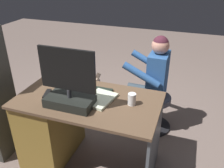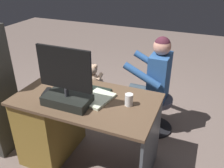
{
  "view_description": "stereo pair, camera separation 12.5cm",
  "coord_description": "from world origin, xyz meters",
  "px_view_note": "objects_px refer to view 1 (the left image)",
  "views": [
    {
      "loc": [
        -0.81,
        2.08,
        1.86
      ],
      "look_at": [
        -0.09,
        0.01,
        0.72
      ],
      "focal_mm": 38.49,
      "sensor_mm": 36.0,
      "label": 1
    },
    {
      "loc": [
        -0.93,
        2.03,
        1.86
      ],
      "look_at": [
        -0.09,
        0.01,
        0.72
      ],
      "focal_mm": 38.49,
      "sensor_mm": 36.0,
      "label": 2
    }
  ],
  "objects_px": {
    "visitor_chair": "(154,109)",
    "person": "(150,77)",
    "monitor": "(69,89)",
    "keyboard": "(90,90)",
    "cup": "(132,99)",
    "computer_mouse": "(59,85)",
    "office_chair_teddy": "(91,99)",
    "tv_remote": "(47,94)",
    "desk": "(59,123)",
    "teddy_bear": "(90,76)"
  },
  "relations": [
    {
      "from": "monitor",
      "to": "computer_mouse",
      "type": "relative_size",
      "value": 5.33
    },
    {
      "from": "desk",
      "to": "person",
      "type": "height_order",
      "value": "person"
    },
    {
      "from": "cup",
      "to": "office_chair_teddy",
      "type": "height_order",
      "value": "cup"
    },
    {
      "from": "computer_mouse",
      "to": "keyboard",
      "type": "bearing_deg",
      "value": -175.03
    },
    {
      "from": "keyboard",
      "to": "office_chair_teddy",
      "type": "height_order",
      "value": "keyboard"
    },
    {
      "from": "keyboard",
      "to": "office_chair_teddy",
      "type": "bearing_deg",
      "value": -65.48
    },
    {
      "from": "keyboard",
      "to": "person",
      "type": "distance_m",
      "value": 0.79
    },
    {
      "from": "computer_mouse",
      "to": "visitor_chair",
      "type": "distance_m",
      "value": 1.2
    },
    {
      "from": "office_chair_teddy",
      "to": "desk",
      "type": "bearing_deg",
      "value": 89.82
    },
    {
      "from": "desk",
      "to": "computer_mouse",
      "type": "relative_size",
      "value": 13.43
    },
    {
      "from": "monitor",
      "to": "computer_mouse",
      "type": "xyz_separation_m",
      "value": [
        0.26,
        -0.27,
        -0.14
      ]
    },
    {
      "from": "teddy_bear",
      "to": "computer_mouse",
      "type": "bearing_deg",
      "value": 87.64
    },
    {
      "from": "cup",
      "to": "teddy_bear",
      "type": "relative_size",
      "value": 0.35
    },
    {
      "from": "desk",
      "to": "computer_mouse",
      "type": "bearing_deg",
      "value": -78.07
    },
    {
      "from": "teddy_bear",
      "to": "person",
      "type": "distance_m",
      "value": 0.75
    },
    {
      "from": "teddy_bear",
      "to": "visitor_chair",
      "type": "relative_size",
      "value": 0.7
    },
    {
      "from": "keyboard",
      "to": "visitor_chair",
      "type": "relative_size",
      "value": 0.97
    },
    {
      "from": "cup",
      "to": "visitor_chair",
      "type": "xyz_separation_m",
      "value": [
        -0.1,
        -0.75,
        -0.55
      ]
    },
    {
      "from": "monitor",
      "to": "cup",
      "type": "distance_m",
      "value": 0.53
    },
    {
      "from": "cup",
      "to": "office_chair_teddy",
      "type": "xyz_separation_m",
      "value": [
        0.72,
        -0.73,
        -0.56
      ]
    },
    {
      "from": "cup",
      "to": "teddy_bear",
      "type": "distance_m",
      "value": 1.07
    },
    {
      "from": "computer_mouse",
      "to": "tv_remote",
      "type": "xyz_separation_m",
      "value": [
        0.03,
        0.17,
        -0.01
      ]
    },
    {
      "from": "cup",
      "to": "tv_remote",
      "type": "xyz_separation_m",
      "value": [
        0.78,
        0.09,
        -0.04
      ]
    },
    {
      "from": "tv_remote",
      "to": "teddy_bear",
      "type": "xyz_separation_m",
      "value": [
        -0.06,
        -0.84,
        -0.19
      ]
    },
    {
      "from": "keyboard",
      "to": "tv_remote",
      "type": "relative_size",
      "value": 2.8
    },
    {
      "from": "monitor",
      "to": "person",
      "type": "bearing_deg",
      "value": -118.63
    },
    {
      "from": "desk",
      "to": "person",
      "type": "relative_size",
      "value": 1.11
    },
    {
      "from": "computer_mouse",
      "to": "visitor_chair",
      "type": "bearing_deg",
      "value": -141.65
    },
    {
      "from": "cup",
      "to": "monitor",
      "type": "bearing_deg",
      "value": 20.68
    },
    {
      "from": "keyboard",
      "to": "monitor",
      "type": "bearing_deg",
      "value": 79.8
    },
    {
      "from": "computer_mouse",
      "to": "teddy_bear",
      "type": "height_order",
      "value": "computer_mouse"
    },
    {
      "from": "keyboard",
      "to": "computer_mouse",
      "type": "height_order",
      "value": "computer_mouse"
    },
    {
      "from": "keyboard",
      "to": "person",
      "type": "relative_size",
      "value": 0.36
    },
    {
      "from": "desk",
      "to": "teddy_bear",
      "type": "bearing_deg",
      "value": -90.18
    },
    {
      "from": "person",
      "to": "keyboard",
      "type": "bearing_deg",
      "value": 54.53
    },
    {
      "from": "visitor_chair",
      "to": "person",
      "type": "xyz_separation_m",
      "value": [
        0.08,
        0.0,
        0.42
      ]
    },
    {
      "from": "keyboard",
      "to": "visitor_chair",
      "type": "distance_m",
      "value": 0.98
    },
    {
      "from": "visitor_chair",
      "to": "keyboard",
      "type": "bearing_deg",
      "value": 50.24
    },
    {
      "from": "cup",
      "to": "tv_remote",
      "type": "bearing_deg",
      "value": 6.59
    },
    {
      "from": "monitor",
      "to": "computer_mouse",
      "type": "bearing_deg",
      "value": -45.6
    },
    {
      "from": "computer_mouse",
      "to": "person",
      "type": "height_order",
      "value": "person"
    },
    {
      "from": "desk",
      "to": "computer_mouse",
      "type": "distance_m",
      "value": 0.39
    },
    {
      "from": "monitor",
      "to": "keyboard",
      "type": "distance_m",
      "value": 0.33
    },
    {
      "from": "computer_mouse",
      "to": "office_chair_teddy",
      "type": "xyz_separation_m",
      "value": [
        -0.03,
        -0.65,
        -0.52
      ]
    },
    {
      "from": "monitor",
      "to": "teddy_bear",
      "type": "height_order",
      "value": "monitor"
    },
    {
      "from": "cup",
      "to": "person",
      "type": "distance_m",
      "value": 0.76
    },
    {
      "from": "desk",
      "to": "visitor_chair",
      "type": "relative_size",
      "value": 2.97
    },
    {
      "from": "desk",
      "to": "keyboard",
      "type": "distance_m",
      "value": 0.48
    },
    {
      "from": "tv_remote",
      "to": "monitor",
      "type": "bearing_deg",
      "value": 145.85
    },
    {
      "from": "desk",
      "to": "visitor_chair",
      "type": "height_order",
      "value": "desk"
    }
  ]
}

